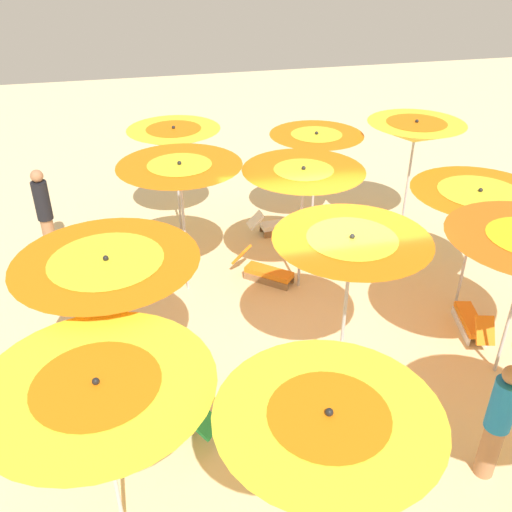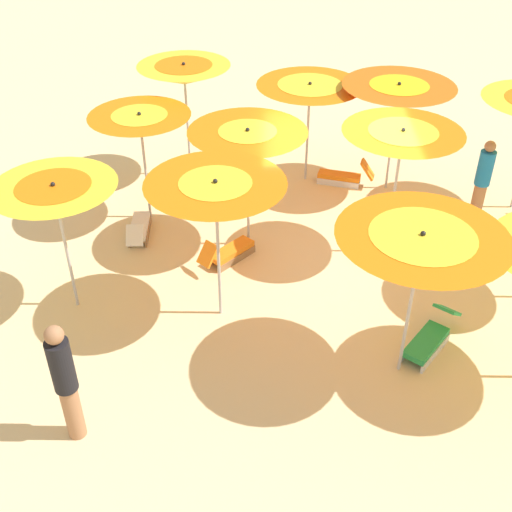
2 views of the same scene
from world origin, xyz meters
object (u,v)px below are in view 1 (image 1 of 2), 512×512
Objects in this scene: beach_umbrella_10 at (180,173)px; beach_umbrella_7 at (316,143)px; beach_umbrella_3 at (415,132)px; beach_umbrella_4 at (327,432)px; beach_umbrella_9 at (108,274)px; beachgoer_0 at (498,421)px; beachgoer_1 at (45,213)px; beach_umbrella_6 at (303,181)px; lounger_1 at (278,225)px; beach_umbrella_2 at (478,202)px; lounger_0 at (265,271)px; beach_umbrella_11 at (174,138)px; lounger_3 at (472,322)px; beach_umbrella_5 at (351,252)px; lounger_4 at (165,416)px; beach_umbrella_8 at (99,400)px.

beach_umbrella_7 is at bearing -60.91° from beach_umbrella_10.
beach_umbrella_4 is at bearing 147.96° from beach_umbrella_3.
beach_umbrella_9 is at bearing 122.17° from beach_umbrella_3.
beach_umbrella_4 is at bearing -59.28° from beachgoer_0.
beach_umbrella_9 is at bearing 12.95° from beachgoer_1.
beach_umbrella_6 reaches higher than lounger_1.
lounger_0 is (1.53, 3.15, -1.79)m from beach_umbrella_2.
beach_umbrella_10 is at bearing -135.89° from beachgoer_0.
lounger_1 is (3.29, 2.41, -1.80)m from beach_umbrella_2.
beach_umbrella_3 is 4.83m from beach_umbrella_11.
lounger_3 is (-2.38, -4.39, -2.10)m from beach_umbrella_10.
lounger_3 is at bearing -130.03° from beach_umbrella_6.
beach_umbrella_5 is 3.32m from lounger_3.
beach_umbrella_10 is (-1.01, 4.77, -0.01)m from beach_umbrella_3.
beachgoer_1 is (3.31, 7.13, -0.98)m from beach_umbrella_2.
beach_umbrella_5 is 1.92× the size of lounger_4.
beach_umbrella_8 is (-1.74, 3.17, -0.19)m from beach_umbrella_5.
beach_umbrella_3 is at bearing 59.11° from lounger_0.
beach_umbrella_3 is 7.95m from beach_umbrella_4.
beach_umbrella_8 is at bearing 7.08° from beachgoer_1.
lounger_3 is (-4.11, -2.19, 0.01)m from lounger_1.
beach_umbrella_11 is (2.42, -0.15, -0.21)m from beach_umbrella_10.
beach_umbrella_3 is 4.87m from beach_umbrella_10.
lounger_4 reaches higher than lounger_1.
beach_umbrella_3 reaches higher than beach_umbrella_6.
beach_umbrella_5 is at bearing -136.63° from lounger_4.
beach_umbrella_3 is 1.03× the size of beach_umbrella_4.
beach_umbrella_9 reaches higher than lounger_0.
beach_umbrella_10 is 5.42m from lounger_3.
beach_umbrella_11 is at bearing 73.07° from beach_umbrella_3.
beach_umbrella_6 is at bearing -98.48° from lounger_1.
lounger_4 is at bearing -123.96° from lounger_1.
beach_umbrella_10 is at bearing 119.09° from beach_umbrella_7.
beach_umbrella_4 is 2.00× the size of lounger_1.
beach_umbrella_9 is (0.23, 3.05, -0.04)m from beach_umbrella_5.
beach_umbrella_8 is at bearing 118.78° from beach_umbrella_5.
beach_umbrella_8 is (1.01, 1.88, -0.19)m from beach_umbrella_4.
beach_umbrella_2 is 1.31× the size of beachgoer_0.
beach_umbrella_9 is 0.98× the size of beach_umbrella_10.
beach_umbrella_5 is 3.30m from lounger_4.
lounger_3 is at bearing -65.44° from lounger_1.
lounger_4 is (-4.28, 5.50, -2.10)m from beach_umbrella_3.
beach_umbrella_8 is 2.09× the size of lounger_0.
beach_umbrella_5 reaches higher than beach_umbrella_11.
lounger_3 is (3.34, -3.84, -2.04)m from beach_umbrella_4.
beachgoer_0 is (-3.34, 1.58, -1.09)m from beach_umbrella_2.
beach_umbrella_9 is 4.82m from beachgoer_1.
beach_umbrella_9 is 4.93m from beachgoer_0.
beach_umbrella_2 is 0.89× the size of beach_umbrella_5.
beach_umbrella_4 is 1.31× the size of beachgoer_1.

